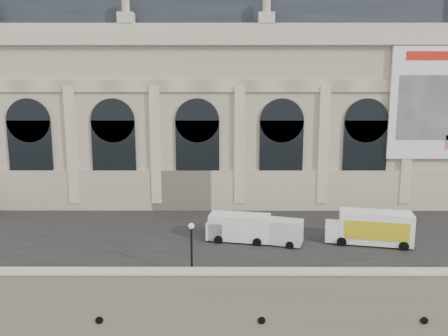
# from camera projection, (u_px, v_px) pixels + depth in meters

# --- Properties ---
(quay) EXTENTS (160.00, 70.00, 6.00)m
(quay) POSITION_uv_depth(u_px,v_px,m) (230.00, 207.00, 66.83)
(quay) COLOR gray
(quay) RESTS_ON ground
(street) EXTENTS (160.00, 24.00, 0.06)m
(street) POSITION_uv_depth(u_px,v_px,m) (232.00, 230.00, 45.62)
(street) COLOR #2D2D2D
(street) RESTS_ON quay
(parapet) EXTENTS (160.00, 1.40, 1.21)m
(parapet) POSITION_uv_depth(u_px,v_px,m) (235.00, 278.00, 32.31)
(parapet) COLOR gray
(parapet) RESTS_ON quay
(museum) EXTENTS (69.00, 18.70, 29.10)m
(museum) POSITION_uv_depth(u_px,v_px,m) (187.00, 97.00, 59.96)
(museum) COLOR #C5B398
(museum) RESTS_ON quay
(van_b) EXTENTS (6.30, 3.34, 2.67)m
(van_b) POSITION_uv_depth(u_px,v_px,m) (236.00, 227.00, 42.15)
(van_b) COLOR white
(van_b) RESTS_ON quay
(van_c) EXTENTS (5.79, 3.63, 2.42)m
(van_c) POSITION_uv_depth(u_px,v_px,m) (271.00, 231.00, 41.50)
(van_c) COLOR silver
(van_c) RESTS_ON quay
(box_truck) EXTENTS (8.22, 4.18, 3.17)m
(box_truck) POSITION_uv_depth(u_px,v_px,m) (370.00, 228.00, 41.25)
(box_truck) COLOR white
(box_truck) RESTS_ON quay
(lamp_right) EXTENTS (0.45, 0.45, 4.46)m
(lamp_right) POSITION_uv_depth(u_px,v_px,m) (192.00, 251.00, 33.32)
(lamp_right) COLOR black
(lamp_right) RESTS_ON quay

